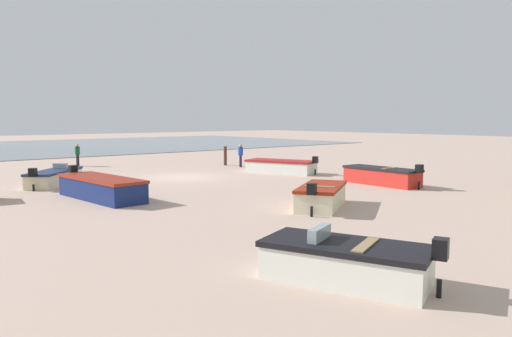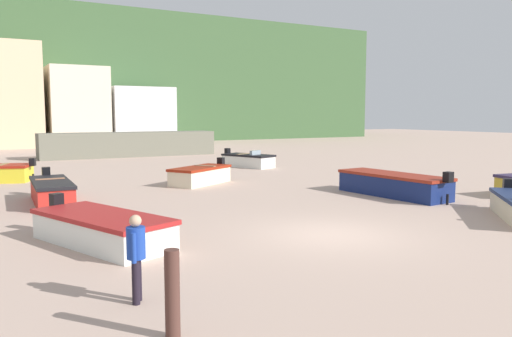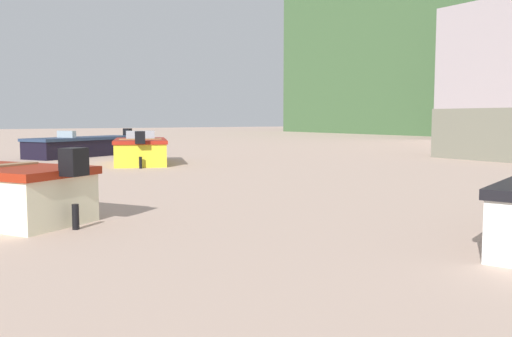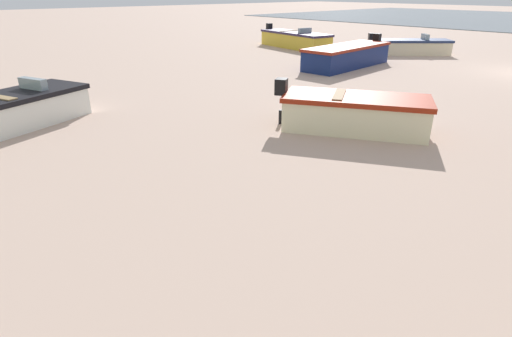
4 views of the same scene
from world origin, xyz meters
The scene contains 5 objects.
boat_white_0 centered at (6.91, 17.76, 0.43)m, with size 2.69×3.80×1.15m.
boat_cream_1 centered at (6.72, -1.40, 0.40)m, with size 3.73×3.87×1.09m.
boat_cream_4 centered at (0.96, 11.67, 0.44)m, with size 3.74×3.09×1.18m.
boat_yellow_5 centered at (12.75, 1.21, 0.47)m, with size 5.45×2.24×1.23m.
boat_navy_6 centered at (6.62, 4.33, 0.48)m, with size 2.02×5.34×1.26m.
Camera 4 is at (-4.70, 20.01, 3.22)m, focal length 28.80 mm.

